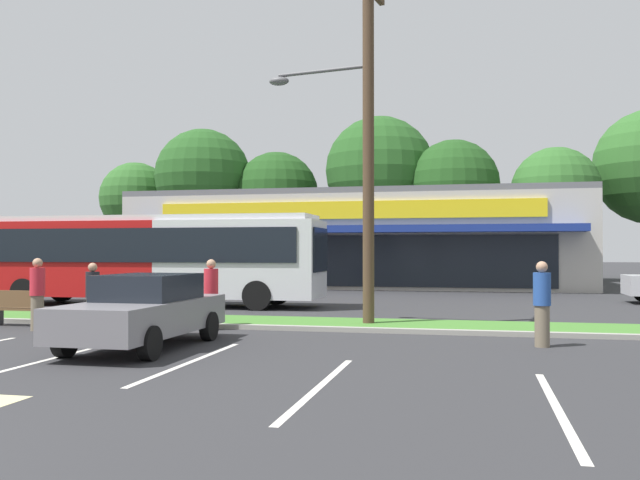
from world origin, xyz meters
TOP-DOWN VIEW (x-y plane):
  - grass_median at (0.00, 14.00)m, footprint 56.00×2.20m
  - curb_lip at (0.00, 12.78)m, footprint 56.00×0.24m
  - parking_stripe_1 at (-0.70, 6.78)m, footprint 0.12×4.80m
  - parking_stripe_2 at (1.96, 7.70)m, footprint 0.12×4.80m
  - parking_stripe_3 at (4.70, 6.09)m, footprint 0.12×4.80m
  - parking_stripe_4 at (7.95, 5.39)m, footprint 0.12×4.80m
  - storefront_building at (0.51, 35.53)m, footprint 24.56×12.41m
  - tree_far_left at (-19.43, 46.07)m, footprint 5.63×5.63m
  - tree_left at (-13.13, 44.74)m, footprint 7.22×7.22m
  - tree_mid_left at (-7.60, 45.71)m, footprint 6.31×6.31m
  - tree_mid at (0.33, 45.20)m, footprint 7.85×7.85m
  - tree_mid_right at (5.61, 43.99)m, footprint 6.21×6.21m
  - tree_right at (12.21, 43.41)m, footprint 5.79×5.79m
  - utility_pole at (4.10, 13.87)m, footprint 3.12×2.39m
  - city_bus at (-4.50, 19.09)m, footprint 12.58×2.80m
  - bus_stop_bench at (-4.91, 12.12)m, footprint 1.60×0.45m
  - car_0 at (0.31, 9.15)m, footprint 1.94×4.61m
  - pedestrian_near_bench at (-2.48, 11.81)m, footprint 0.34×0.34m
  - pedestrian_by_pole at (0.47, 12.41)m, footprint 0.36×0.36m
  - pedestrian_mid at (8.31, 11.10)m, footprint 0.36×0.36m
  - pedestrian_far at (-3.72, 11.34)m, footprint 0.37×0.37m

SIDE VIEW (x-z plane):
  - parking_stripe_1 at x=-0.70m, z-range 0.00..0.01m
  - parking_stripe_2 at x=1.96m, z-range 0.00..0.01m
  - parking_stripe_3 at x=4.70m, z-range 0.00..0.01m
  - parking_stripe_4 at x=7.95m, z-range 0.00..0.01m
  - grass_median at x=0.00m, z-range 0.00..0.12m
  - curb_lip at x=0.00m, z-range 0.00..0.12m
  - bus_stop_bench at x=-4.91m, z-range 0.03..0.98m
  - car_0 at x=0.31m, z-range 0.02..1.52m
  - pedestrian_near_bench at x=-2.48m, z-range 0.00..1.69m
  - pedestrian_mid at x=8.31m, z-range 0.00..1.78m
  - pedestrian_by_pole at x=0.47m, z-range 0.00..1.79m
  - pedestrian_far at x=-3.72m, z-range 0.00..1.82m
  - city_bus at x=-4.50m, z-range 0.14..3.39m
  - storefront_building at x=0.51m, z-range 0.00..5.23m
  - utility_pole at x=4.10m, z-range 0.34..9.83m
  - tree_right at x=12.21m, z-range 1.49..10.31m
  - tree_far_left at x=-19.43m, z-range 1.68..10.72m
  - tree_mid_left at x=-7.60m, z-range 1.55..10.99m
  - tree_mid_right at x=5.61m, z-range 1.69..11.32m
  - tree_left at x=-13.13m, z-range 1.98..13.20m
  - tree_mid at x=0.33m, z-range 1.91..13.59m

